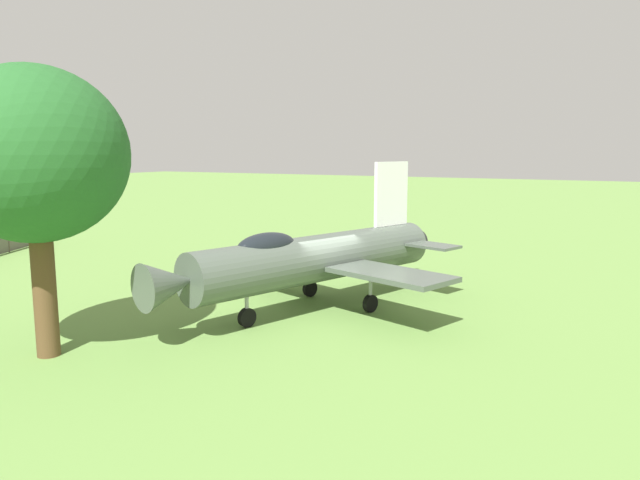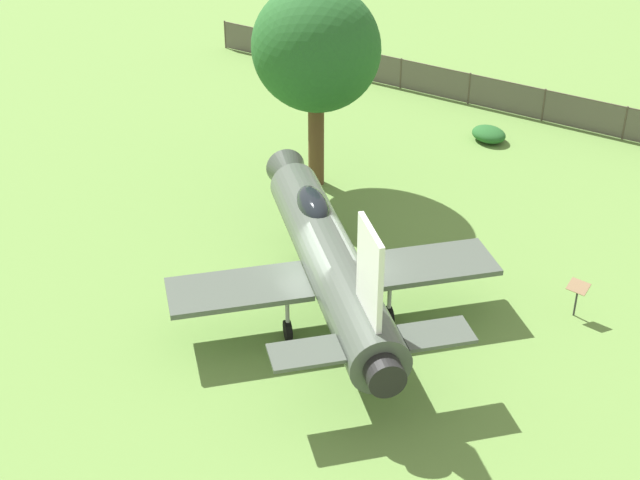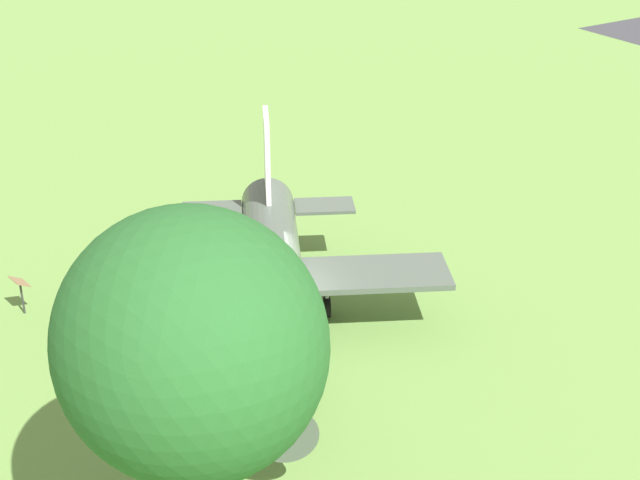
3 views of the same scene
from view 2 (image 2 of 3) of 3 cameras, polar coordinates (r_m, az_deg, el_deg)
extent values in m
plane|color=#668E42|center=(26.95, 0.65, -4.59)|extent=(200.00, 200.00, 0.00)
cylinder|color=#4C564C|center=(25.97, 0.67, -1.38)|extent=(10.11, 4.64, 1.61)
cone|color=#4C564C|center=(30.79, -1.91, 4.03)|extent=(1.94, 1.79, 1.37)
cylinder|color=black|center=(21.82, 4.12, -8.54)|extent=(0.87, 1.10, 0.96)
ellipsoid|color=black|center=(27.50, -0.46, 2.21)|extent=(2.37, 1.53, 0.84)
cube|color=white|center=(21.77, 3.18, -2.06)|extent=(1.76, 0.69, 2.42)
cube|color=#4C564C|center=(25.22, -5.20, -3.13)|extent=(3.04, 4.36, 0.16)
cube|color=#4C564C|center=(26.40, 6.81, -1.55)|extent=(3.04, 4.36, 0.16)
cube|color=#4C564C|center=(22.16, -0.92, -7.21)|extent=(1.60, 2.05, 0.10)
cube|color=#4C564C|center=(22.99, 7.43, -5.93)|extent=(1.60, 2.05, 0.10)
cylinder|color=#A5A8AD|center=(28.92, -0.81, 0.33)|extent=(0.12, 0.12, 1.32)
cylinder|color=black|center=(29.26, -0.80, -0.79)|extent=(0.63, 0.36, 0.60)
cylinder|color=#A5A8AD|center=(25.32, -2.09, -4.55)|extent=(0.12, 0.12, 1.32)
cylinder|color=black|center=(25.71, -2.06, -5.75)|extent=(0.63, 0.36, 0.60)
cylinder|color=#A5A8AD|center=(25.97, 4.43, -3.64)|extent=(0.12, 0.12, 1.32)
cylinder|color=black|center=(26.34, 4.38, -4.82)|extent=(0.63, 0.36, 0.60)
cylinder|color=brown|center=(33.45, -0.25, 6.69)|extent=(0.59, 0.59, 3.98)
ellipsoid|color=#235B26|center=(32.25, -0.26, 12.11)|extent=(4.85, 4.49, 4.51)
cylinder|color=#4C4238|center=(39.76, 18.79, 7.05)|extent=(0.08, 0.08, 1.47)
cylinder|color=#4C4238|center=(40.70, 14.02, 8.32)|extent=(0.08, 0.08, 1.47)
cylinder|color=#4C4238|center=(41.92, 9.46, 9.47)|extent=(0.08, 0.08, 1.47)
cylinder|color=#4C4238|center=(43.40, 5.15, 10.50)|extent=(0.08, 0.08, 1.47)
cylinder|color=#4C4238|center=(45.11, 1.13, 11.40)|extent=(0.08, 0.08, 1.47)
cylinder|color=#4C4238|center=(47.03, -2.60, 12.18)|extent=(0.08, 0.08, 1.47)
cylinder|color=#4C4238|center=(49.14, -6.05, 12.86)|extent=(0.08, 0.08, 1.47)
cylinder|color=#4C4238|center=(41.03, 11.81, 9.80)|extent=(29.20, 13.40, 0.05)
cube|color=#59544C|center=(41.27, 11.71, 8.91)|extent=(29.19, 13.38, 1.42)
ellipsoid|color=#235B26|center=(38.36, 10.66, 6.62)|extent=(1.56, 1.26, 0.60)
cylinder|color=#333333|center=(27.61, 15.92, -3.85)|extent=(0.06, 0.06, 0.90)
cube|color=olive|center=(27.30, 16.09, -2.86)|extent=(0.69, 0.56, 0.25)
camera|label=1|loc=(37.51, -27.38, 11.58)|focal=33.25mm
camera|label=3|loc=(43.13, -6.30, 27.73)|focal=52.08mm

